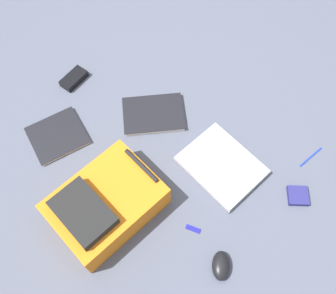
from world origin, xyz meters
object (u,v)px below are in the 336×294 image
at_px(backpack, 105,204).
at_px(power_brick, 74,79).
at_px(earbud_pouch, 298,196).
at_px(usb_stick, 193,229).
at_px(laptop, 222,166).
at_px(book_red, 153,114).
at_px(computer_mouse, 221,266).
at_px(pen_black, 311,157).
at_px(book_comic, 57,136).

relative_size(backpack, power_brick, 3.68).
xyz_separation_m(earbud_pouch, usb_stick, (-0.06, -0.43, -0.01)).
height_order(laptop, book_red, laptop).
xyz_separation_m(backpack, usb_stick, (0.21, 0.27, -0.07)).
height_order(computer_mouse, pen_black, computer_mouse).
bearing_deg(laptop, backpack, -92.99).
bearing_deg(book_comic, book_red, 79.42).
relative_size(book_red, pen_black, 2.33).
bearing_deg(power_brick, earbud_pouch, 33.72).
distance_m(book_comic, book_red, 0.42).
bearing_deg(backpack, laptop, 87.01).
bearing_deg(earbud_pouch, book_red, -148.57).
relative_size(book_comic, power_brick, 1.90).
relative_size(book_comic, usb_stick, 4.21).
xyz_separation_m(book_comic, power_brick, (-0.25, 0.16, 0.01)).
height_order(book_comic, book_red, book_red).
distance_m(book_red, power_brick, 0.42).
bearing_deg(computer_mouse, book_red, 115.95).
bearing_deg(pen_black, book_red, -132.46).
bearing_deg(computer_mouse, laptop, 90.37).
bearing_deg(usb_stick, backpack, -127.54).
bearing_deg(laptop, usb_stick, -50.74).
relative_size(book_red, power_brick, 2.47).
bearing_deg(laptop, earbud_pouch, 41.07).
xyz_separation_m(book_red, earbud_pouch, (0.59, 0.36, -0.00)).
bearing_deg(earbud_pouch, pen_black, 128.85).
bearing_deg(computer_mouse, book_comic, 145.25).
bearing_deg(earbud_pouch, usb_stick, -97.89).
relative_size(book_comic, pen_black, 1.80).
relative_size(power_brick, pen_black, 0.95).
relative_size(book_red, computer_mouse, 2.96).
relative_size(book_comic, computer_mouse, 2.28).
xyz_separation_m(book_red, usb_stick, (0.53, -0.07, -0.01)).
relative_size(computer_mouse, power_brick, 0.83).
height_order(computer_mouse, power_brick, computer_mouse).
bearing_deg(book_comic, pen_black, 59.51).
height_order(book_red, usb_stick, book_red).
xyz_separation_m(laptop, pen_black, (0.12, 0.36, -0.01)).
height_order(book_red, computer_mouse, computer_mouse).
height_order(book_comic, power_brick, power_brick).
bearing_deg(laptop, pen_black, 71.64).
height_order(book_comic, pen_black, book_comic).
bearing_deg(backpack, pen_black, 80.31).
distance_m(power_brick, usb_stick, 0.88).
relative_size(laptop, usb_stick, 6.53).
height_order(book_red, pen_black, book_red).
height_order(backpack, pen_black, backpack).
relative_size(book_red, usb_stick, 5.45).
distance_m(computer_mouse, usb_stick, 0.17).
xyz_separation_m(computer_mouse, earbud_pouch, (-0.11, 0.41, -0.01)).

